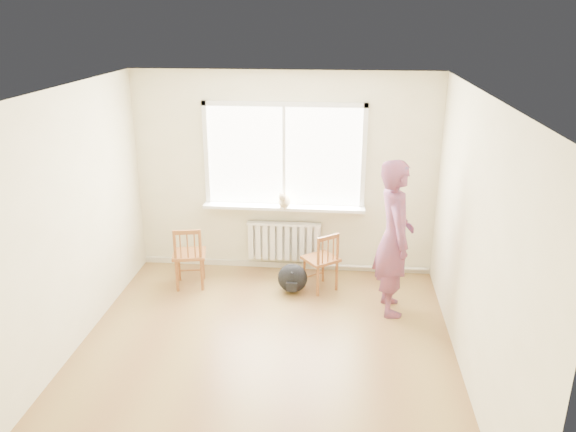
% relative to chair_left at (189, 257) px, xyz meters
% --- Properties ---
extents(floor, '(4.50, 4.50, 0.00)m').
position_rel_chair_left_xyz_m(floor, '(1.16, -1.54, -0.42)').
color(floor, olive).
rests_on(floor, ground).
extents(ceiling, '(4.50, 4.50, 0.00)m').
position_rel_chair_left_xyz_m(ceiling, '(1.16, -1.54, 2.28)').
color(ceiling, white).
rests_on(ceiling, back_wall).
extents(back_wall, '(4.00, 0.01, 2.70)m').
position_rel_chair_left_xyz_m(back_wall, '(1.16, 0.71, 0.93)').
color(back_wall, beige).
rests_on(back_wall, ground).
extents(window, '(2.12, 0.05, 1.42)m').
position_rel_chair_left_xyz_m(window, '(1.16, 0.68, 1.24)').
color(window, white).
rests_on(window, back_wall).
extents(windowsill, '(2.15, 0.22, 0.04)m').
position_rel_chair_left_xyz_m(windowsill, '(1.16, 0.60, 0.51)').
color(windowsill, white).
rests_on(windowsill, back_wall).
extents(radiator, '(1.00, 0.12, 0.55)m').
position_rel_chair_left_xyz_m(radiator, '(1.16, 0.62, 0.02)').
color(radiator, white).
rests_on(radiator, back_wall).
extents(heating_pipe, '(1.40, 0.04, 0.04)m').
position_rel_chair_left_xyz_m(heating_pipe, '(2.41, 0.65, -0.34)').
color(heating_pipe, silver).
rests_on(heating_pipe, back_wall).
extents(baseboard, '(4.00, 0.03, 0.08)m').
position_rel_chair_left_xyz_m(baseboard, '(1.16, 0.69, -0.38)').
color(baseboard, beige).
rests_on(baseboard, ground).
extents(chair_left, '(0.48, 0.47, 0.84)m').
position_rel_chair_left_xyz_m(chair_left, '(0.00, 0.00, 0.00)').
color(chair_left, '#985E2C').
rests_on(chair_left, floor).
extents(chair_right, '(0.54, 0.53, 0.79)m').
position_rel_chair_left_xyz_m(chair_right, '(1.71, 0.08, -0.02)').
color(chair_right, '#985E2C').
rests_on(chair_right, floor).
extents(person, '(0.53, 0.73, 1.85)m').
position_rel_chair_left_xyz_m(person, '(2.54, -0.35, 0.51)').
color(person, '#B13B57').
rests_on(person, floor).
extents(cat, '(0.19, 0.37, 0.25)m').
position_rel_chair_left_xyz_m(cat, '(1.18, 0.51, 0.63)').
color(cat, beige).
rests_on(cat, windowsill).
extents(backpack, '(0.46, 0.41, 0.38)m').
position_rel_chair_left_xyz_m(backpack, '(1.33, -0.01, -0.23)').
color(backpack, black).
rests_on(backpack, floor).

